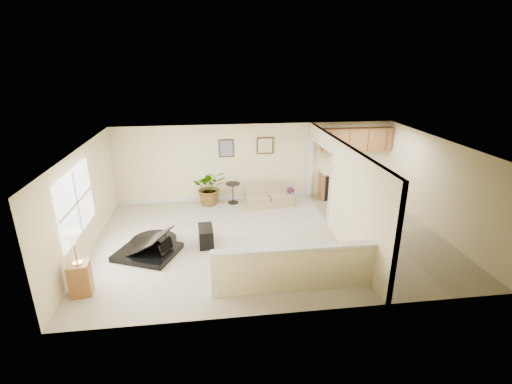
{
  "coord_description": "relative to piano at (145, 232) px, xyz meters",
  "views": [
    {
      "loc": [
        -1.5,
        -8.58,
        4.49
      ],
      "look_at": [
        -0.33,
        0.4,
        1.17
      ],
      "focal_mm": 26.0,
      "sensor_mm": 36.0,
      "label": 1
    }
  ],
  "objects": [
    {
      "name": "wall_mirror",
      "position": [
        3.4,
        3.29,
        1.27
      ],
      "size": [
        0.55,
        0.04,
        0.55
      ],
      "color": "#362513",
      "rests_on": "back_wall"
    },
    {
      "name": "interior_partition",
      "position": [
        4.9,
        0.57,
        0.69
      ],
      "size": [
        0.18,
        5.99,
        2.5
      ],
      "color": "beige",
      "rests_on": "floor"
    },
    {
      "name": "piano",
      "position": [
        0.0,
        0.0,
        0.0
      ],
      "size": [
        1.92,
        1.88,
        1.27
      ],
      "rotation": [
        0.0,
        0.0,
        -0.41
      ],
      "color": "black",
      "rests_on": "floor"
    },
    {
      "name": "accent_table",
      "position": [
        2.31,
        2.97,
        -0.1
      ],
      "size": [
        0.47,
        0.47,
        0.68
      ],
      "color": "black",
      "rests_on": "floor"
    },
    {
      "name": "left_window",
      "position": [
        -1.38,
        -0.18,
        0.92
      ],
      "size": [
        0.05,
        2.15,
        1.45
      ],
      "primitive_type": "cube",
      "color": "white",
      "rests_on": "left_wall"
    },
    {
      "name": "left_wall",
      "position": [
        -1.4,
        0.32,
        0.72
      ],
      "size": [
        0.04,
        6.0,
        2.5
      ],
      "primitive_type": "cube",
      "color": "beige",
      "rests_on": "floor"
    },
    {
      "name": "loveseat",
      "position": [
        3.44,
        2.73,
        -0.22
      ],
      "size": [
        1.52,
        0.94,
        0.83
      ],
      "rotation": [
        0.0,
        0.0,
        0.09
      ],
      "color": "tan",
      "rests_on": "floor"
    },
    {
      "name": "wall_art_left",
      "position": [
        2.15,
        3.29,
        1.22
      ],
      "size": [
        0.48,
        0.04,
        0.58
      ],
      "color": "#362513",
      "rests_on": "back_wall"
    },
    {
      "name": "ceiling",
      "position": [
        3.1,
        0.32,
        1.97
      ],
      "size": [
        9.0,
        6.0,
        0.04
      ],
      "primitive_type": "cube",
      "color": "white",
      "rests_on": "back_wall"
    },
    {
      "name": "small_plant",
      "position": [
        4.13,
        2.65,
        -0.3
      ],
      "size": [
        0.36,
        0.36,
        0.54
      ],
      "color": "black",
      "rests_on": "floor"
    },
    {
      "name": "kitchen_vinyl",
      "position": [
        6.25,
        0.32,
        -0.53
      ],
      "size": [
        2.7,
        6.0,
        0.01
      ],
      "primitive_type": "cube",
      "color": "gray",
      "rests_on": "floor"
    },
    {
      "name": "floor",
      "position": [
        3.1,
        0.32,
        -0.53
      ],
      "size": [
        9.0,
        9.0,
        0.0
      ],
      "primitive_type": "plane",
      "color": "#C3B198",
      "rests_on": "ground"
    },
    {
      "name": "back_wall",
      "position": [
        3.1,
        3.32,
        0.72
      ],
      "size": [
        9.0,
        0.04,
        2.5
      ],
      "primitive_type": "cube",
      "color": "beige",
      "rests_on": "floor"
    },
    {
      "name": "front_wall",
      "position": [
        3.1,
        -2.68,
        0.72
      ],
      "size": [
        9.0,
        0.04,
        2.5
      ],
      "primitive_type": "cube",
      "color": "beige",
      "rests_on": "floor"
    },
    {
      "name": "right_wall",
      "position": [
        7.6,
        0.32,
        0.72
      ],
      "size": [
        0.04,
        6.0,
        2.5
      ],
      "primitive_type": "cube",
      "color": "beige",
      "rests_on": "floor"
    },
    {
      "name": "lamp_stand",
      "position": [
        -1.05,
        -1.55,
        0.04
      ],
      "size": [
        0.45,
        0.45,
        1.36
      ],
      "color": "#975831",
      "rests_on": "floor"
    },
    {
      "name": "piano_bench",
      "position": [
        1.43,
        0.22,
        -0.3
      ],
      "size": [
        0.39,
        0.72,
        0.47
      ],
      "primitive_type": "cube",
      "rotation": [
        0.0,
        0.0,
        0.05
      ],
      "color": "black",
      "rests_on": "floor"
    },
    {
      "name": "kitchen_cabinets",
      "position": [
        6.29,
        3.05,
        0.34
      ],
      "size": [
        2.36,
        0.65,
        2.33
      ],
      "color": "#975831",
      "rests_on": "floor"
    },
    {
      "name": "pony_half_wall",
      "position": [
        3.18,
        -1.98,
        -0.01
      ],
      "size": [
        3.42,
        0.22,
        1.0
      ],
      "color": "beige",
      "rests_on": "floor"
    },
    {
      "name": "palm_plant",
      "position": [
        1.59,
        2.97,
        0.03
      ],
      "size": [
        1.09,
        0.96,
        1.15
      ],
      "color": "black",
      "rests_on": "floor"
    }
  ]
}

